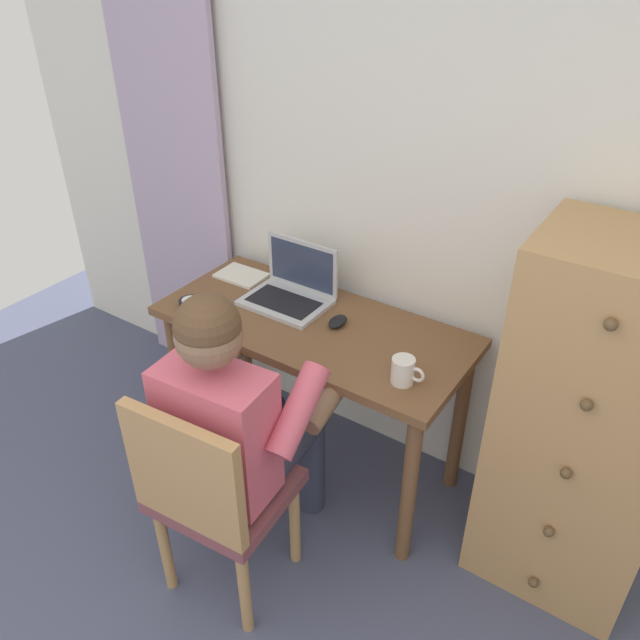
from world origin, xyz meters
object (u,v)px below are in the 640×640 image
(dresser, at_px, (586,429))
(person_seated, at_px, (241,418))
(desk_clock, at_px, (190,303))
(notebook_pad, at_px, (241,275))
(computer_mouse, at_px, (338,322))
(coffee_mug, at_px, (404,371))
(laptop, at_px, (291,289))
(desk, at_px, (313,347))
(chair, at_px, (212,492))

(dresser, distance_m, person_seated, 1.14)
(desk_clock, distance_m, notebook_pad, 0.31)
(person_seated, bearing_deg, computer_mouse, 87.95)
(coffee_mug, bearing_deg, computer_mouse, 154.79)
(person_seated, height_order, computer_mouse, person_seated)
(dresser, distance_m, computer_mouse, 0.95)
(desk_clock, height_order, notebook_pad, desk_clock)
(dresser, height_order, laptop, dresser)
(desk, xyz_separation_m, chair, (0.08, -0.71, -0.14))
(desk, height_order, coffee_mug, coffee_mug)
(desk, distance_m, person_seated, 0.53)
(notebook_pad, bearing_deg, person_seated, -51.45)
(desk, relative_size, coffee_mug, 10.39)
(desk, distance_m, chair, 0.73)
(desk, distance_m, laptop, 0.26)
(desk, xyz_separation_m, dresser, (1.04, 0.07, 0.04))
(desk, bearing_deg, dresser, 3.94)
(laptop, distance_m, notebook_pad, 0.31)
(chair, relative_size, laptop, 2.59)
(person_seated, bearing_deg, desk_clock, 147.85)
(dresser, bearing_deg, notebook_pad, 177.71)
(dresser, xyz_separation_m, person_seated, (-0.97, -0.60, 0.01))
(dresser, relative_size, desk_clock, 14.84)
(chair, xyz_separation_m, notebook_pad, (-0.56, 0.84, 0.26))
(desk_clock, relative_size, notebook_pad, 0.43)
(dresser, relative_size, person_seated, 1.11)
(laptop, bearing_deg, chair, -72.33)
(chair, distance_m, desk_clock, 0.82)
(chair, distance_m, laptop, 0.89)
(laptop, height_order, computer_mouse, laptop)
(dresser, height_order, coffee_mug, dresser)
(chair, bearing_deg, dresser, 39.24)
(person_seated, xyz_separation_m, coffee_mug, (0.40, 0.39, 0.12))
(desk_clock, bearing_deg, chair, -43.06)
(coffee_mug, bearing_deg, desk, 163.42)
(laptop, relative_size, computer_mouse, 3.40)
(desk_clock, relative_size, coffee_mug, 0.75)
(dresser, height_order, desk_clock, dresser)
(dresser, height_order, notebook_pad, dresser)
(chair, height_order, laptop, laptop)
(notebook_pad, bearing_deg, computer_mouse, -10.45)
(laptop, distance_m, desk_clock, 0.41)
(person_seated, relative_size, laptop, 3.53)
(desk, relative_size, chair, 1.41)
(desk, distance_m, notebook_pad, 0.51)
(person_seated, height_order, desk_clock, person_seated)
(notebook_pad, bearing_deg, chair, -57.48)
(person_seated, height_order, laptop, person_seated)
(laptop, distance_m, coffee_mug, 0.68)
(person_seated, bearing_deg, desk, 97.51)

